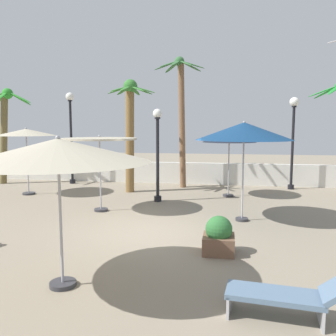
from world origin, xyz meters
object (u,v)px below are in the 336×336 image
patio_umbrella_5 (100,143)px  palm_tree_1 (181,106)px  patio_umbrella_0 (58,151)px  lamp_post_0 (158,147)px  palm_tree_0 (130,123)px  lamp_post_1 (71,126)px  lounge_chair_0 (292,294)px  patio_umbrella_3 (26,133)px  patio_umbrella_4 (244,131)px  palm_tree_3 (5,125)px  patio_umbrella_2 (229,137)px  planter (219,236)px  lamp_post_2 (293,129)px

patio_umbrella_5 → palm_tree_1: bearing=68.3°
patio_umbrella_0 → lamp_post_0: bearing=87.9°
palm_tree_0 → lamp_post_1: size_ratio=1.07×
lamp_post_0 → lamp_post_1: bearing=145.7°
lounge_chair_0 → patio_umbrella_3: bearing=138.1°
patio_umbrella_4 → palm_tree_0: (-4.59, 4.02, 0.32)m
patio_umbrella_0 → palm_tree_3: bearing=128.0°
palm_tree_0 → palm_tree_3: (-6.68, 1.15, -0.09)m
patio_umbrella_3 → patio_umbrella_5: patio_umbrella_3 is taller
patio_umbrella_2 → lounge_chair_0: bearing=-84.4°
lamp_post_0 → palm_tree_3: bearing=160.8°
palm_tree_1 → planter: 9.31m
patio_umbrella_4 → lamp_post_0: lamp_post_0 is taller
palm_tree_3 → planter: (10.65, -8.05, -2.53)m
patio_umbrella_2 → patio_umbrella_5: size_ratio=1.06×
palm_tree_3 → lounge_chair_0: (11.77, -10.64, -2.52)m
patio_umbrella_5 → lamp_post_1: bearing=123.2°
patio_umbrella_2 → palm_tree_0: (-4.19, 0.31, 0.58)m
patio_umbrella_3 → palm_tree_3: palm_tree_3 is taller
palm_tree_0 → palm_tree_1: palm_tree_1 is taller
palm_tree_1 → lamp_post_0: bearing=-97.8°
patio_umbrella_4 → patio_umbrella_0: bearing=-123.5°
patio_umbrella_2 → planter: (-0.22, -6.58, -2.04)m
patio_umbrella_0 → lamp_post_1: 11.79m
lamp_post_0 → lounge_chair_0: lamp_post_0 is taller
patio_umbrella_4 → planter: bearing=-102.2°
patio_umbrella_3 → lamp_post_1: 3.08m
patio_umbrella_4 → lamp_post_2: size_ratio=0.72×
palm_tree_1 → patio_umbrella_4: bearing=-65.0°
patio_umbrella_0 → palm_tree_1: bearing=86.2°
patio_umbrella_2 → palm_tree_0: 4.24m
patio_umbrella_5 → patio_umbrella_3: bearing=150.6°
patio_umbrella_5 → lounge_chair_0: patio_umbrella_5 is taller
palm_tree_0 → lamp_post_1: 3.92m
patio_umbrella_0 → palm_tree_0: bearing=98.1°
palm_tree_0 → palm_tree_1: 2.63m
patio_umbrella_3 → patio_umbrella_4: patio_umbrella_4 is taller
palm_tree_3 → lamp_post_2: 13.71m
patio_umbrella_4 → patio_umbrella_5: 4.68m
patio_umbrella_3 → palm_tree_0: 4.29m
patio_umbrella_3 → patio_umbrella_4: 9.09m
lamp_post_0 → patio_umbrella_3: bearing=175.5°
lounge_chair_0 → planter: 2.83m
patio_umbrella_4 → lamp_post_1: bearing=144.6°
patio_umbrella_0 → patio_umbrella_3: size_ratio=1.14×
patio_umbrella_3 → palm_tree_1: palm_tree_1 is taller
patio_umbrella_3 → lamp_post_0: 5.65m
patio_umbrella_3 → lamp_post_2: bearing=15.9°
palm_tree_0 → palm_tree_3: palm_tree_0 is taller
patio_umbrella_3 → patio_umbrella_2: bearing=6.7°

